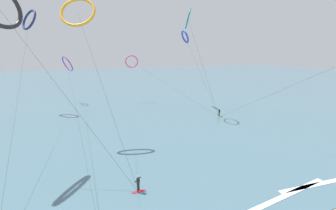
% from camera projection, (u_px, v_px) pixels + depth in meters
% --- Properties ---
extents(sea_water, '(400.00, 200.00, 0.08)m').
position_uv_depth(sea_water, '(98.00, 82.00, 104.08)').
color(sea_water, slate).
rests_on(sea_water, ground).
extents(surfer_lime, '(1.40, 0.71, 1.70)m').
position_uv_depth(surfer_lime, '(219.00, 113.00, 45.16)').
color(surfer_lime, '#8CC62D').
rests_on(surfer_lime, ground).
extents(surfer_crimson, '(1.40, 0.73, 1.70)m').
position_uv_depth(surfer_crimson, '(138.00, 185.00, 20.33)').
color(surfer_crimson, red).
rests_on(surfer_crimson, ground).
extents(kite_amber, '(6.21, 17.98, 20.57)m').
position_uv_depth(kite_amber, '(78.00, 12.00, 28.95)').
color(kite_amber, orange).
rests_on(kite_amber, ground).
extents(kite_magenta, '(14.62, 23.67, 12.71)m').
position_uv_depth(kite_magenta, '(132.00, 62.00, 57.90)').
color(kite_magenta, '#CC288E').
rests_on(kite_magenta, ground).
extents(kite_violet, '(3.95, 55.48, 12.44)m').
position_uv_depth(kite_violet, '(67.00, 64.00, 56.24)').
color(kite_violet, purple).
rests_on(kite_violet, ground).
extents(kite_teal, '(7.23, 5.93, 21.65)m').
position_uv_depth(kite_teal, '(188.00, 19.00, 42.05)').
color(kite_teal, teal).
rests_on(kite_teal, ground).
extents(kite_navy, '(4.62, 46.59, 22.35)m').
position_uv_depth(kite_navy, '(29.00, 20.00, 45.81)').
color(kite_navy, navy).
rests_on(kite_navy, ground).
extents(kite_cobalt, '(2.42, 15.06, 18.70)m').
position_uv_depth(kite_cobalt, '(185.00, 37.00, 52.77)').
color(kite_cobalt, '#2647B7').
rests_on(kite_cobalt, ground).
extents(wave_crest_mid, '(8.31, 1.51, 0.12)m').
position_uv_depth(wave_crest_mid, '(314.00, 185.00, 21.47)').
color(wave_crest_mid, white).
rests_on(wave_crest_mid, ground).
extents(wave_crest_far, '(19.41, 1.86, 0.12)m').
position_uv_depth(wave_crest_far, '(255.00, 210.00, 18.06)').
color(wave_crest_far, white).
rests_on(wave_crest_far, ground).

